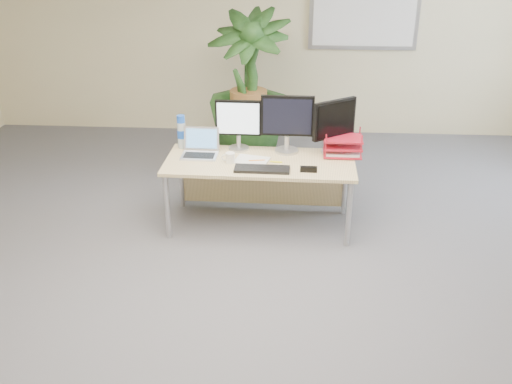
# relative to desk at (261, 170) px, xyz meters

# --- Properties ---
(floor) EXTENTS (8.00, 8.00, 0.00)m
(floor) POSITION_rel_desk_xyz_m (-0.11, -1.54, -0.50)
(floor) COLOR #4A4B4F
(floor) RESTS_ON ground
(back_wall) EXTENTS (7.00, 0.04, 2.70)m
(back_wall) POSITION_rel_desk_xyz_m (-0.11, 2.46, 0.85)
(back_wall) COLOR beige
(back_wall) RESTS_ON floor
(whiteboard) EXTENTS (1.30, 0.04, 0.95)m
(whiteboard) POSITION_rel_desk_xyz_m (1.09, 2.43, 1.05)
(whiteboard) COLOR #A4A5A9
(whiteboard) RESTS_ON back_wall
(desk) EXTENTS (1.65, 0.72, 0.63)m
(desk) POSITION_rel_desk_xyz_m (0.00, 0.00, 0.00)
(desk) COLOR tan
(desk) RESTS_ON floor
(floor_plant) EXTENTS (1.03, 1.03, 1.50)m
(floor_plant) POSITION_rel_desk_xyz_m (-0.21, 1.31, 0.25)
(floor_plant) COLOR #153714
(floor_plant) RESTS_ON floor
(monitor_left) EXTENTS (0.41, 0.19, 0.46)m
(monitor_left) POSITION_rel_desk_xyz_m (-0.21, 0.17, 0.39)
(monitor_left) COLOR #ADACB1
(monitor_left) RESTS_ON desk
(monitor_right) EXTENTS (0.46, 0.21, 0.52)m
(monitor_right) POSITION_rel_desk_xyz_m (0.23, 0.14, 0.42)
(monitor_right) COLOR #ADACB1
(monitor_right) RESTS_ON desk
(monitor_dark) EXTENTS (0.38, 0.29, 0.49)m
(monitor_dark) POSITION_rel_desk_xyz_m (0.64, 0.14, 0.41)
(monitor_dark) COLOR #ADACB1
(monitor_dark) RESTS_ON desk
(laptop) EXTENTS (0.32, 0.28, 0.23)m
(laptop) POSITION_rel_desk_xyz_m (-0.54, 0.03, 0.19)
(laptop) COLOR silver
(laptop) RESTS_ON desk
(keyboard) EXTENTS (0.46, 0.16, 0.03)m
(keyboard) POSITION_rel_desk_xyz_m (0.03, -0.29, 0.14)
(keyboard) COLOR black
(keyboard) RESTS_ON desk
(coffee_mug) EXTENTS (0.12, 0.08, 0.09)m
(coffee_mug) POSITION_rel_desk_xyz_m (-0.26, -0.14, 0.17)
(coffee_mug) COLOR white
(coffee_mug) RESTS_ON desk
(spiral_notebook) EXTENTS (0.33, 0.27, 0.01)m
(spiral_notebook) POSITION_rel_desk_xyz_m (-0.07, -0.10, 0.13)
(spiral_notebook) COLOR white
(spiral_notebook) RESTS_ON desk
(orange_pen) EXTENTS (0.14, 0.03, 0.01)m
(orange_pen) POSITION_rel_desk_xyz_m (-0.03, -0.11, 0.14)
(orange_pen) COLOR orange
(orange_pen) RESTS_ON spiral_notebook
(yellow_highlighter) EXTENTS (0.11, 0.03, 0.01)m
(yellow_highlighter) POSITION_rel_desk_xyz_m (0.14, -0.12, 0.14)
(yellow_highlighter) COLOR yellow
(yellow_highlighter) RESTS_ON desk
(water_bottle) EXTENTS (0.08, 0.08, 0.31)m
(water_bottle) POSITION_rel_desk_xyz_m (-0.73, 0.19, 0.27)
(water_bottle) COLOR #A8BCC5
(water_bottle) RESTS_ON desk
(letter_tray) EXTENTS (0.34, 0.26, 0.16)m
(letter_tray) POSITION_rel_desk_xyz_m (0.72, 0.10, 0.20)
(letter_tray) COLOR #A71426
(letter_tray) RESTS_ON desk
(stapler) EXTENTS (0.14, 0.04, 0.05)m
(stapler) POSITION_rel_desk_xyz_m (0.41, -0.30, 0.15)
(stapler) COLOR black
(stapler) RESTS_ON desk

